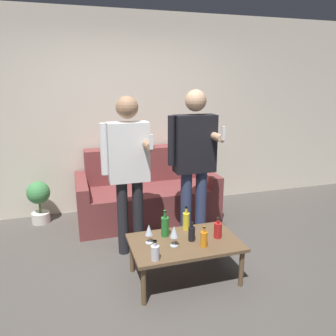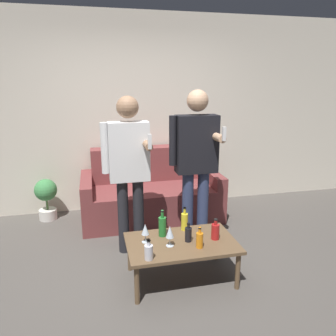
{
  "view_description": "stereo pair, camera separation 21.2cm",
  "coord_description": "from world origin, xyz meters",
  "px_view_note": "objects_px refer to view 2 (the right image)",
  "views": [
    {
      "loc": [
        -0.74,
        -2.57,
        1.82
      ],
      "look_at": [
        0.19,
        0.5,
        0.95
      ],
      "focal_mm": 35.0,
      "sensor_mm": 36.0,
      "label": 1
    },
    {
      "loc": [
        -0.54,
        -2.62,
        1.82
      ],
      "look_at": [
        0.19,
        0.5,
        0.95
      ],
      "focal_mm": 35.0,
      "sensor_mm": 36.0,
      "label": 2
    }
  ],
  "objects_px": {
    "couch": "(151,193)",
    "person_standing_right": "(196,156)",
    "bottle_orange": "(149,252)",
    "person_standing_left": "(129,163)",
    "coffee_table": "(181,246)"
  },
  "relations": [
    {
      "from": "coffee_table",
      "to": "person_standing_right",
      "type": "distance_m",
      "value": 1.03
    },
    {
      "from": "couch",
      "to": "coffee_table",
      "type": "height_order",
      "value": "couch"
    },
    {
      "from": "coffee_table",
      "to": "person_standing_left",
      "type": "relative_size",
      "value": 0.6
    },
    {
      "from": "couch",
      "to": "person_standing_right",
      "type": "height_order",
      "value": "person_standing_right"
    },
    {
      "from": "person_standing_left",
      "to": "person_standing_right",
      "type": "distance_m",
      "value": 0.74
    },
    {
      "from": "person_standing_left",
      "to": "couch",
      "type": "bearing_deg",
      "value": 67.17
    },
    {
      "from": "person_standing_left",
      "to": "person_standing_right",
      "type": "relative_size",
      "value": 0.97
    },
    {
      "from": "bottle_orange",
      "to": "person_standing_right",
      "type": "bearing_deg",
      "value": 53.39
    },
    {
      "from": "couch",
      "to": "person_standing_right",
      "type": "bearing_deg",
      "value": -66.37
    },
    {
      "from": "couch",
      "to": "person_standing_left",
      "type": "height_order",
      "value": "person_standing_left"
    },
    {
      "from": "coffee_table",
      "to": "person_standing_right",
      "type": "height_order",
      "value": "person_standing_right"
    },
    {
      "from": "bottle_orange",
      "to": "person_standing_left",
      "type": "xyz_separation_m",
      "value": [
        -0.05,
        0.87,
        0.54
      ]
    },
    {
      "from": "coffee_table",
      "to": "person_standing_right",
      "type": "xyz_separation_m",
      "value": [
        0.35,
        0.7,
        0.67
      ]
    },
    {
      "from": "couch",
      "to": "person_standing_right",
      "type": "relative_size",
      "value": 1.05
    },
    {
      "from": "coffee_table",
      "to": "person_standing_right",
      "type": "bearing_deg",
      "value": 63.5
    }
  ]
}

